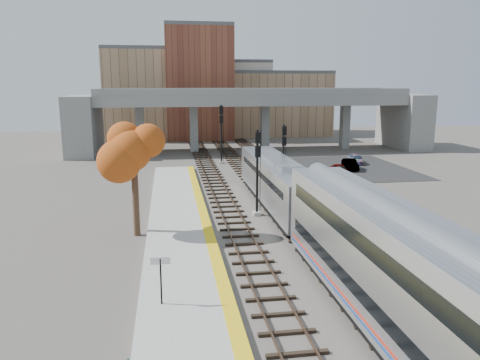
{
  "coord_description": "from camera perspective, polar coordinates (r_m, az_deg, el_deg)",
  "views": [
    {
      "loc": [
        -7.87,
        -26.2,
        10.32
      ],
      "look_at": [
        -2.16,
        10.89,
        2.5
      ],
      "focal_mm": 35.0,
      "sensor_mm": 36.0,
      "label": 1
    }
  ],
  "objects": [
    {
      "name": "car_a",
      "position": [
        54.18,
        12.06,
        1.23
      ],
      "size": [
        1.7,
        3.7,
        1.23
      ],
      "primitive_type": "imported",
      "rotation": [
        0.0,
        0.0,
        -0.07
      ],
      "color": "#99999E",
      "rests_on": "parking_lot"
    },
    {
      "name": "coach",
      "position": [
        18.63,
        21.15,
        -12.9
      ],
      "size": [
        3.03,
        25.0,
        5.0
      ],
      "color": "#A8AAB2",
      "rests_on": "ground"
    },
    {
      "name": "car_b",
      "position": [
        57.81,
        13.28,
        1.86
      ],
      "size": [
        1.93,
        4.05,
        1.28
      ],
      "primitive_type": "imported",
      "rotation": [
        0.0,
        0.0,
        -0.15
      ],
      "color": "#99999E",
      "rests_on": "parking_lot"
    },
    {
      "name": "locomotive",
      "position": [
        39.03,
        4.57,
        -0.16
      ],
      "size": [
        3.02,
        19.05,
        4.1
      ],
      "color": "#A8AAB2",
      "rests_on": "ground"
    },
    {
      "name": "buildings_far",
      "position": [
        93.25,
        -3.19,
        10.26
      ],
      "size": [
        43.0,
        21.0,
        20.6
      ],
      "color": "tan",
      "rests_on": "ground"
    },
    {
      "name": "platform",
      "position": [
        28.1,
        -7.0,
        -9.49
      ],
      "size": [
        4.5,
        60.0,
        0.35
      ],
      "primitive_type": "cube",
      "color": "#9E9E99",
      "rests_on": "ground"
    },
    {
      "name": "ground",
      "position": [
        29.24,
        7.54,
        -9.01
      ],
      "size": [
        160.0,
        160.0,
        0.0
      ],
      "primitive_type": "plane",
      "color": "#47423D",
      "rests_on": "ground"
    },
    {
      "name": "signal_mast_far",
      "position": [
        60.52,
        -2.3,
        5.63
      ],
      "size": [
        0.6,
        0.64,
        7.58
      ],
      "color": "#9E9E99",
      "rests_on": "ground"
    },
    {
      "name": "parking_lot",
      "position": [
        59.34,
        13.02,
        1.47
      ],
      "size": [
        14.0,
        18.0,
        0.04
      ],
      "primitive_type": "cube",
      "color": "black",
      "rests_on": "ground"
    },
    {
      "name": "station_sign",
      "position": [
        21.88,
        -9.66,
        -10.82
      ],
      "size": [
        0.9,
        0.08,
        2.27
      ],
      "rotation": [
        0.0,
        0.0,
        -0.04
      ],
      "color": "black",
      "rests_on": "platform"
    },
    {
      "name": "signal_mast_mid",
      "position": [
        45.12,
        5.3,
        2.48
      ],
      "size": [
        0.6,
        0.64,
        6.44
      ],
      "color": "#9E9E99",
      "rests_on": "ground"
    },
    {
      "name": "tracks",
      "position": [
        40.99,
        3.93,
        -2.73
      ],
      "size": [
        10.7,
        95.0,
        0.25
      ],
      "color": "black",
      "rests_on": "ground"
    },
    {
      "name": "car_c",
      "position": [
        62.57,
        14.01,
        2.47
      ],
      "size": [
        1.72,
        3.84,
        1.09
      ],
      "primitive_type": "imported",
      "rotation": [
        0.0,
        0.0,
        -0.05
      ],
      "color": "#99999E",
      "rests_on": "parking_lot"
    },
    {
      "name": "signal_mast_near",
      "position": [
        36.41,
        2.12,
        0.68
      ],
      "size": [
        0.6,
        0.64,
        6.79
      ],
      "color": "#9E9E99",
      "rests_on": "ground"
    },
    {
      "name": "overpass",
      "position": [
        72.48,
        1.44,
        8.2
      ],
      "size": [
        54.0,
        12.0,
        9.5
      ],
      "color": "slate",
      "rests_on": "ground"
    },
    {
      "name": "yellow_strip",
      "position": [
        28.14,
        -3.09,
        -8.99
      ],
      "size": [
        0.7,
        60.0,
        0.01
      ],
      "primitive_type": "cube",
      "color": "yellow",
      "rests_on": "platform"
    },
    {
      "name": "tree",
      "position": [
        31.92,
        -12.87,
        3.53
      ],
      "size": [
        3.6,
        3.6,
        7.97
      ],
      "color": "#382619",
      "rests_on": "ground"
    }
  ]
}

